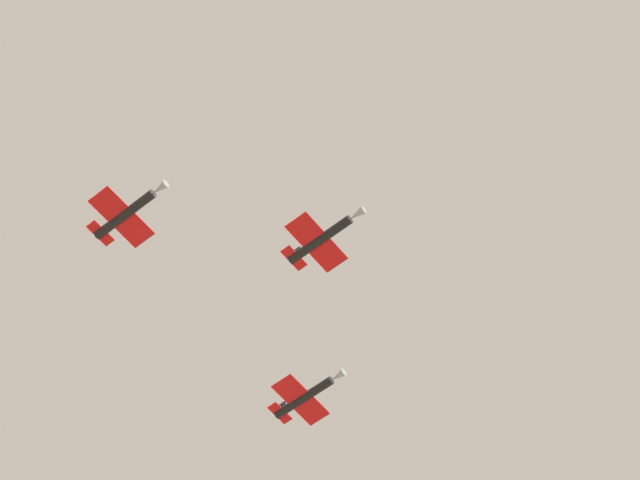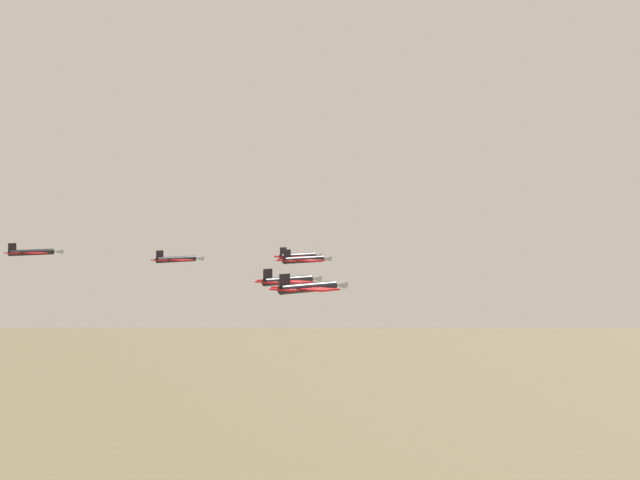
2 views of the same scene
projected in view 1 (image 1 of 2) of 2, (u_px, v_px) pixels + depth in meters
name	position (u px, v px, depth m)	size (l,w,h in m)	color
jet_lead	(322.00, 239.00, 128.04)	(8.52, 11.43, 2.36)	black
jet_port_inner	(305.00, 397.00, 138.92)	(8.52, 11.43, 2.36)	black
jet_starboard_inner	(126.00, 214.00, 127.00)	(8.52, 11.43, 2.36)	black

